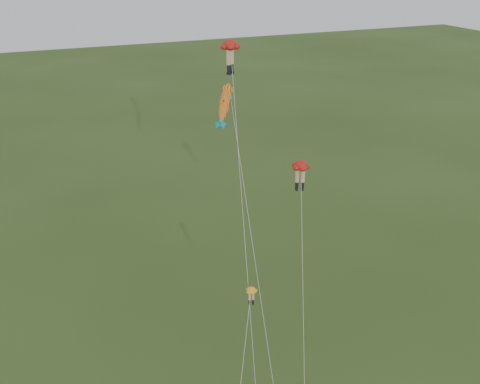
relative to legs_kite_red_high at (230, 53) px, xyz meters
name	(u,v)px	position (x,y,z in m)	size (l,w,h in m)	color
ground	(266,377)	(-1.39, -10.14, -21.95)	(300.00, 300.00, 0.00)	#2C4217
legs_kite_red_high	(230,53)	(0.00, 0.00, 0.00)	(4.21, 13.51, 22.87)	#B21C12
legs_kite_red_mid	(301,170)	(4.25, -3.83, -8.62)	(4.80, 9.96, 14.08)	#B21C12
legs_kite_yellow	(250,300)	(-2.51, -9.74, -14.92)	(3.18, 4.22, 7.85)	#FFAD20
fish_kite	(225,104)	(-0.57, -0.28, -3.75)	(2.61, 14.21, 19.79)	gold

